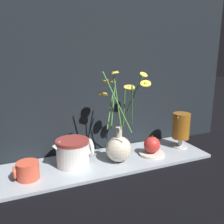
% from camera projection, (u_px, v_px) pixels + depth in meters
% --- Properties ---
extents(ground_plane, '(6.00, 6.00, 0.00)m').
position_uv_depth(ground_plane, '(110.00, 162.00, 1.04)').
color(ground_plane, black).
extents(shelf, '(0.85, 0.25, 0.01)m').
position_uv_depth(shelf, '(110.00, 161.00, 1.04)').
color(shelf, '#9EA8B2').
rests_on(shelf, ground_plane).
extents(backdrop_wall, '(1.35, 0.02, 1.10)m').
position_uv_depth(backdrop_wall, '(97.00, 26.00, 1.03)').
color(backdrop_wall, black).
rests_on(backdrop_wall, ground_plane).
extents(vase_with_flowers, '(0.22, 0.19, 0.38)m').
position_uv_depth(vase_with_flowers, '(119.00, 145.00, 1.01)').
color(vase_with_flowers, beige).
rests_on(vase_with_flowers, shelf).
extents(yellow_mug, '(0.09, 0.08, 0.06)m').
position_uv_depth(yellow_mug, '(27.00, 171.00, 0.88)').
color(yellow_mug, '#DB5138').
rests_on(yellow_mug, shelf).
extents(ceramic_pitcher, '(0.16, 0.13, 0.12)m').
position_uv_depth(ceramic_pitcher, '(73.00, 151.00, 0.98)').
color(ceramic_pitcher, white).
rests_on(ceramic_pitcher, shelf).
extents(tea_glass, '(0.08, 0.08, 0.16)m').
position_uv_depth(tea_glass, '(182.00, 127.00, 1.15)').
color(tea_glass, silver).
rests_on(tea_glass, shelf).
extents(saucer_plate, '(0.11, 0.11, 0.01)m').
position_uv_depth(saucer_plate, '(152.00, 153.00, 1.09)').
color(saucer_plate, silver).
rests_on(saucer_plate, shelf).
extents(orange_fruit, '(0.07, 0.07, 0.08)m').
position_uv_depth(orange_fruit, '(152.00, 145.00, 1.08)').
color(orange_fruit, red).
rests_on(orange_fruit, saucer_plate).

